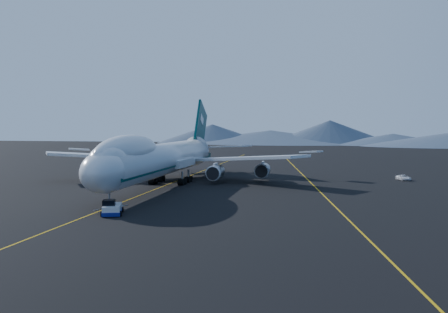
# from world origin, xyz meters

# --- Properties ---
(ground) EXTENTS (500.00, 500.00, 0.00)m
(ground) POSITION_xyz_m (0.00, 0.00, 0.00)
(ground) COLOR black
(ground) RESTS_ON ground
(taxiway_line_main) EXTENTS (0.25, 220.00, 0.01)m
(taxiway_line_main) POSITION_xyz_m (0.00, 0.00, 0.01)
(taxiway_line_main) COLOR #C9990B
(taxiway_line_main) RESTS_ON ground
(taxiway_line_side) EXTENTS (28.08, 198.09, 0.01)m
(taxiway_line_side) POSITION_xyz_m (30.00, 10.00, 0.01)
(taxiway_line_side) COLOR #C9990B
(taxiway_line_side) RESTS_ON ground
(boeing_747) EXTENTS (59.62, 72.43, 19.37)m
(boeing_747) POSITION_xyz_m (0.00, 0.03, 5.81)
(boeing_747) COLOR silver
(boeing_747) RESTS_ON ground
(pushback_tug) EXTENTS (3.98, 5.50, 2.16)m
(pushback_tug) POSITION_xyz_m (3.00, -32.14, 0.68)
(pushback_tug) COLOR silver
(pushback_tug) RESTS_ON ground
(service_van) EXTENTS (3.32, 4.79, 1.21)m
(service_van) POSITION_xyz_m (50.31, 21.18, 0.61)
(service_van) COLOR white
(service_van) RESTS_ON ground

